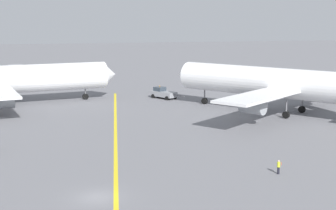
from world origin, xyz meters
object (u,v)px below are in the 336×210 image
object	(u,v)px
airliner_being_pushed	(282,84)
ground_crew_ramp_agent_by_cones	(279,167)
pushback_tug	(163,93)
jet_bridge	(9,75)

from	to	relation	value
airliner_being_pushed	ground_crew_ramp_agent_by_cones	distance (m)	38.13
pushback_tug	ground_crew_ramp_agent_by_cones	distance (m)	56.82
jet_bridge	pushback_tug	bearing A→B (deg)	-30.68
ground_crew_ramp_agent_by_cones	airliner_being_pushed	bearing A→B (deg)	63.34
airliner_being_pushed	jet_bridge	size ratio (longest dim) A/B	2.07
jet_bridge	airliner_being_pushed	bearing A→B (deg)	-40.17
airliner_being_pushed	ground_crew_ramp_agent_by_cones	xyz separation A→B (m)	(-16.97, -33.80, -4.84)
pushback_tug	ground_crew_ramp_agent_by_cones	size ratio (longest dim) A/B	5.12
airliner_being_pushed	pushback_tug	distance (m)	29.10
jet_bridge	ground_crew_ramp_agent_by_cones	bearing A→B (deg)	-66.09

